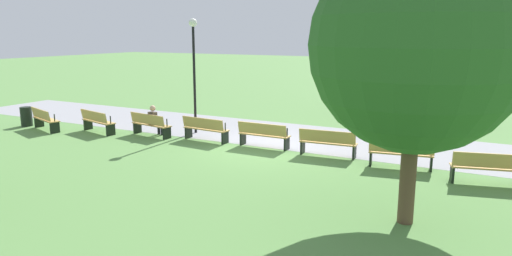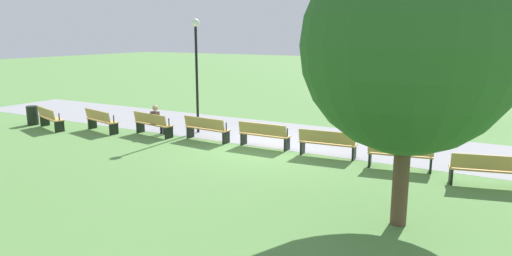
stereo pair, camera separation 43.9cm
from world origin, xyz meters
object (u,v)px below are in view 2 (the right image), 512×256
bench_0 (50,118)px  trash_bin (33,115)px  bench_6 (400,154)px  lamp_post (196,55)px  kiosk (425,87)px  bench_7 (488,169)px  bench_3 (206,128)px  bench_5 (327,143)px  bench_1 (101,120)px  tree_1 (410,46)px  bench_2 (153,123)px  person_seated (157,119)px  bench_4 (264,134)px

bench_0 → trash_bin: size_ratio=2.30×
bench_6 → lamp_post: (-8.18, 1.34, 2.57)m
bench_6 → kiosk: bearing=86.5°
trash_bin → kiosk: 17.48m
bench_7 → trash_bin: bearing=167.5°
bench_3 → bench_5: 4.69m
bench_1 → trash_bin: size_ratio=2.31×
bench_3 → bench_1: bearing=-166.2°
tree_1 → trash_bin: bearing=169.1°
bench_3 → kiosk: size_ratio=0.44×
bench_2 → bench_7: size_ratio=1.00×
bench_2 → bench_0: bearing=-157.1°
tree_1 → kiosk: tree_1 is taller
bench_0 → bench_7: size_ratio=1.00×
bench_0 → bench_7: (16.21, 0.65, 0.00)m
bench_3 → bench_5: bearing=4.6°
lamp_post → bench_3: bearing=-42.4°
bench_2 → kiosk: kiosk is taller
bench_5 → bench_7: same height
bench_2 → person_seated: 0.24m
bench_5 → lamp_post: size_ratio=0.42×
bench_1 → lamp_post: size_ratio=0.42×
person_seated → lamp_post: size_ratio=0.27×
bench_5 → bench_7: bearing=-13.8°
bench_6 → kiosk: size_ratio=0.45×
bench_0 → bench_7: bearing=20.7°
bench_5 → bench_0: bearing=-177.7°
trash_bin → lamp_post: bearing=17.1°
bench_1 → trash_bin: (-3.70, -0.41, -0.07)m
bench_0 → bench_6: size_ratio=1.00×
bench_0 → kiosk: kiosk is taller
bench_6 → tree_1: size_ratio=0.32×
bench_4 → lamp_post: lamp_post is taller
bench_0 → trash_bin: (-1.45, 0.24, -0.07)m
bench_0 → tree_1: size_ratio=0.32×
bench_7 → trash_bin: (-17.66, -0.41, -0.07)m
person_seated → lamp_post: 2.89m
bench_1 → person_seated: person_seated is taller
bench_1 → bench_4: 7.03m
bench_4 → bench_6: bearing=-4.6°
bench_0 → bench_1: size_ratio=1.00×
bench_4 → bench_5: 2.35m
bench_4 → tree_1: size_ratio=0.31×
bench_6 → bench_7: same height
bench_4 → bench_1: bearing=-173.1°
person_seated → tree_1: 11.29m
bench_2 → bench_3: 2.35m
bench_7 → person_seated: bearing=163.3°
bench_3 → trash_bin: size_ratio=2.27×
bench_5 → kiosk: kiosk is taller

